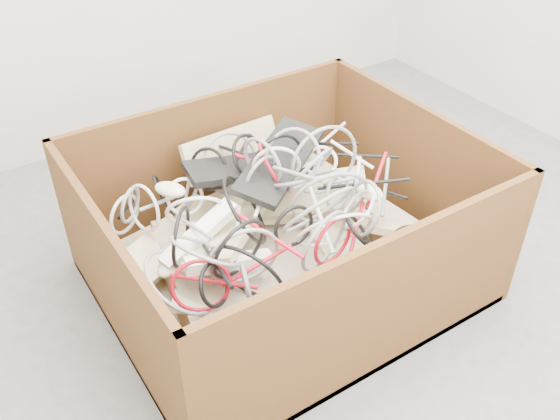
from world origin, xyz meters
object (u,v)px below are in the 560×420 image
power_strip_left (199,234)px  vga_plug (362,185)px  power_strip_right (229,262)px  cardboard_box (279,253)px

power_strip_left → vga_plug: size_ratio=6.36×
power_strip_left → power_strip_right: 0.14m
power_strip_left → power_strip_right: power_strip_left is taller
cardboard_box → power_strip_right: 0.36m
cardboard_box → power_strip_right: (-0.27, -0.14, 0.19)m
cardboard_box → power_strip_right: bearing=-151.6°
vga_plug → power_strip_right: bearing=-160.6°
cardboard_box → power_strip_left: size_ratio=4.18×
power_strip_left → vga_plug: bearing=-20.3°
power_strip_left → vga_plug: (0.57, -0.07, 0.00)m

